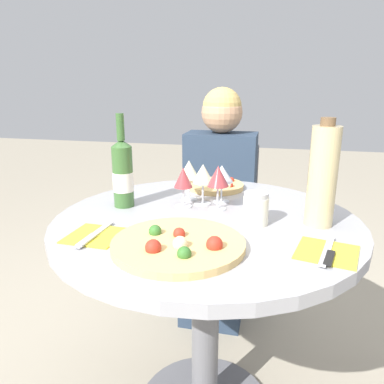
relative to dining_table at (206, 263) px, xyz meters
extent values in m
cylinder|color=slate|center=(0.00, 0.00, -0.23)|extent=(0.10, 0.10, 0.72)
cylinder|color=#9E9EA3|center=(0.00, 0.00, 0.15)|extent=(0.99, 0.99, 0.04)
cylinder|color=slate|center=(-0.07, 0.77, -0.61)|extent=(0.33, 0.33, 0.01)
cylinder|color=slate|center=(-0.07, 0.77, -0.41)|extent=(0.06, 0.06, 0.40)
cube|color=slate|center=(-0.07, 0.77, -0.20)|extent=(0.37, 0.37, 0.03)
cube|color=slate|center=(-0.07, 0.95, 0.04)|extent=(0.37, 0.02, 0.44)
cube|color=#28384C|center=(-0.07, 0.61, -0.40)|extent=(0.31, 0.32, 0.43)
cube|color=#28384C|center=(-0.07, 0.77, 0.08)|extent=(0.36, 0.20, 0.52)
sphere|color=tan|center=(-0.07, 0.77, 0.44)|extent=(0.21, 0.21, 0.21)
sphere|color=tan|center=(-0.07, 0.77, 0.47)|extent=(0.20, 0.20, 0.20)
cylinder|color=#DBB26B|center=(-0.03, -0.24, 0.17)|extent=(0.36, 0.36, 0.02)
sphere|color=beige|center=(-0.02, -0.28, 0.19)|extent=(0.04, 0.04, 0.04)
sphere|color=#336B28|center=(0.01, -0.33, 0.19)|extent=(0.04, 0.04, 0.04)
sphere|color=#B22D1E|center=(-0.08, -0.31, 0.19)|extent=(0.04, 0.04, 0.04)
sphere|color=#B22D1E|center=(-0.04, -0.21, 0.19)|extent=(0.03, 0.03, 0.03)
sphere|color=#336B28|center=(-0.11, -0.21, 0.19)|extent=(0.04, 0.04, 0.04)
sphere|color=#B22D1E|center=(0.07, -0.26, 0.19)|extent=(0.04, 0.04, 0.04)
cylinder|color=#DBB26B|center=(-0.03, 0.35, 0.17)|extent=(0.23, 0.23, 0.02)
sphere|color=#336B28|center=(0.01, 0.34, 0.19)|extent=(0.04, 0.04, 0.04)
sphere|color=#B22D1E|center=(-0.03, 0.42, 0.19)|extent=(0.04, 0.04, 0.04)
sphere|color=#336B28|center=(-0.02, 0.39, 0.19)|extent=(0.04, 0.04, 0.04)
sphere|color=beige|center=(0.03, 0.31, 0.19)|extent=(0.03, 0.03, 0.03)
sphere|color=#B22D1E|center=(0.03, 0.32, 0.19)|extent=(0.03, 0.03, 0.03)
sphere|color=#B22D1E|center=(-0.04, 0.44, 0.19)|extent=(0.03, 0.03, 0.03)
sphere|color=#B22D1E|center=(0.03, 0.40, 0.19)|extent=(0.02, 0.02, 0.02)
cylinder|color=#38602D|center=(-0.31, 0.05, 0.27)|extent=(0.07, 0.07, 0.21)
cone|color=#38602D|center=(-0.31, 0.05, 0.39)|extent=(0.07, 0.07, 0.02)
cylinder|color=#38602D|center=(-0.31, 0.05, 0.44)|extent=(0.03, 0.03, 0.09)
cylinder|color=silver|center=(-0.31, 0.05, 0.25)|extent=(0.07, 0.07, 0.07)
cylinder|color=tan|center=(0.35, 0.02, 0.32)|extent=(0.09, 0.09, 0.30)
cylinder|color=brown|center=(0.35, 0.02, 0.48)|extent=(0.04, 0.04, 0.02)
cylinder|color=silver|center=(0.16, -0.02, 0.21)|extent=(0.08, 0.08, 0.09)
cylinder|color=#B2B2B7|center=(0.16, -0.02, 0.26)|extent=(0.08, 0.08, 0.02)
cylinder|color=silver|center=(-0.10, 0.09, 0.16)|extent=(0.06, 0.06, 0.00)
cylinder|color=silver|center=(-0.10, 0.09, 0.20)|extent=(0.01, 0.01, 0.07)
cone|color=#9E383D|center=(-0.10, 0.09, 0.27)|extent=(0.07, 0.07, 0.07)
cylinder|color=silver|center=(0.02, 0.09, 0.16)|extent=(0.06, 0.06, 0.00)
cylinder|color=silver|center=(0.02, 0.09, 0.21)|extent=(0.01, 0.01, 0.08)
cone|color=#9E383D|center=(0.02, 0.09, 0.28)|extent=(0.07, 0.07, 0.07)
cylinder|color=silver|center=(-0.10, 0.18, 0.16)|extent=(0.06, 0.06, 0.00)
cylinder|color=silver|center=(-0.10, 0.18, 0.21)|extent=(0.01, 0.01, 0.08)
cone|color=beige|center=(-0.10, 0.18, 0.28)|extent=(0.08, 0.08, 0.07)
cylinder|color=silver|center=(0.02, 0.18, 0.16)|extent=(0.06, 0.06, 0.00)
cylinder|color=silver|center=(0.02, 0.18, 0.20)|extent=(0.01, 0.01, 0.07)
cone|color=silver|center=(0.02, 0.18, 0.27)|extent=(0.08, 0.08, 0.06)
cylinder|color=silver|center=(-0.04, 0.14, 0.16)|extent=(0.06, 0.06, 0.00)
cylinder|color=silver|center=(-0.04, 0.14, 0.21)|extent=(0.01, 0.01, 0.08)
cone|color=beige|center=(-0.04, 0.14, 0.28)|extent=(0.08, 0.08, 0.07)
cube|color=yellow|center=(-0.28, -0.22, 0.17)|extent=(0.16, 0.16, 0.00)
cube|color=silver|center=(-0.28, -0.22, 0.17)|extent=(0.03, 0.19, 0.00)
cube|color=silver|center=(-0.28, -0.27, 0.17)|extent=(0.02, 0.09, 0.00)
cube|color=yellow|center=(0.35, -0.19, 0.17)|extent=(0.18, 0.18, 0.00)
cube|color=silver|center=(0.35, -0.19, 0.17)|extent=(0.06, 0.19, 0.00)
cube|color=black|center=(0.35, -0.23, 0.17)|extent=(0.04, 0.09, 0.00)
camera|label=1|loc=(0.21, -1.12, 0.59)|focal=35.00mm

